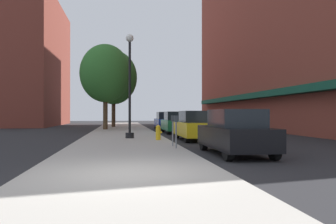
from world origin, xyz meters
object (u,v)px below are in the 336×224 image
at_px(tree_mid, 105,73).
at_px(car_black, 235,133).
at_px(car_green, 176,123).
at_px(parking_meter_near, 176,128).
at_px(car_blue, 166,121).
at_px(fire_hydrant, 158,132).
at_px(tree_near, 114,77).
at_px(car_yellow, 195,126).
at_px(lamppost, 130,84).
at_px(parking_meter_far, 173,127).

xyz_separation_m(tree_mid, car_black, (5.51, -18.27, -4.24)).
distance_m(car_black, car_green, 13.57).
distance_m(parking_meter_near, car_blue, 17.96).
distance_m(fire_hydrant, car_black, 6.22).
height_order(parking_meter_near, tree_near, tree_near).
bearing_deg(car_black, car_blue, 90.75).
height_order(car_yellow, car_green, same).
relative_size(tree_mid, car_yellow, 1.74).
bearing_deg(tree_near, tree_mid, -95.78).
xyz_separation_m(parking_meter_near, tree_mid, (-3.56, 16.82, 4.09)).
distance_m(fire_hydrant, parking_meter_near, 4.39).
relative_size(lamppost, parking_meter_near, 4.50).
height_order(fire_hydrant, car_black, car_black).
bearing_deg(car_green, parking_meter_far, -100.09).
relative_size(lamppost, car_blue, 1.37).
bearing_deg(lamppost, car_blue, 72.98).
xyz_separation_m(fire_hydrant, parking_meter_far, (0.24, -3.47, 0.43)).
height_order(parking_meter_near, car_blue, car_blue).
height_order(lamppost, parking_meter_far, lamppost).
bearing_deg(tree_mid, car_black, -73.20).
distance_m(tree_near, car_yellow, 18.54).
distance_m(lamppost, parking_meter_far, 5.77).
xyz_separation_m(parking_meter_far, tree_near, (-2.99, 21.65, 4.36)).
distance_m(parking_meter_near, car_black, 2.43).
relative_size(fire_hydrant, tree_mid, 0.11).
relative_size(car_green, car_blue, 1.00).
relative_size(car_yellow, car_green, 1.00).
relative_size(fire_hydrant, car_black, 0.18).
distance_m(parking_meter_far, car_blue, 17.08).
xyz_separation_m(car_black, car_yellow, (0.00, 6.70, 0.00)).
relative_size(tree_near, tree_mid, 1.07).
height_order(parking_meter_near, car_green, car_green).
height_order(tree_mid, car_yellow, tree_mid).
distance_m(tree_near, tree_mid, 5.76).
height_order(car_black, car_yellow, same).
distance_m(lamppost, car_yellow, 4.42).
height_order(parking_meter_near, tree_mid, tree_mid).
height_order(fire_hydrant, tree_mid, tree_mid).
bearing_deg(parking_meter_far, fire_hydrant, 94.02).
xyz_separation_m(lamppost, fire_hydrant, (1.46, -1.56, -2.68)).
height_order(fire_hydrant, tree_near, tree_near).
bearing_deg(car_green, parking_meter_near, -99.38).
distance_m(lamppost, tree_mid, 11.20).
relative_size(tree_near, car_green, 1.87).
bearing_deg(parking_meter_far, car_black, -50.17).
xyz_separation_m(car_green, car_blue, (0.00, 5.73, 0.00)).
bearing_deg(car_yellow, tree_mid, 114.21).
bearing_deg(tree_mid, parking_meter_near, -78.03).
relative_size(parking_meter_far, tree_near, 0.16).
relative_size(lamppost, car_black, 1.37).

